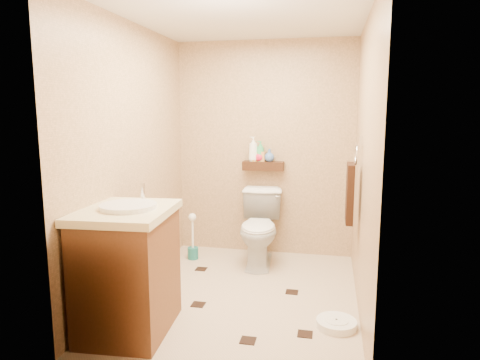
# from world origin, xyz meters

# --- Properties ---
(ground) EXTENTS (2.50, 2.50, 0.00)m
(ground) POSITION_xyz_m (0.00, 0.00, 0.00)
(ground) COLOR #CBAF94
(ground) RESTS_ON ground
(wall_back) EXTENTS (2.00, 0.04, 2.40)m
(wall_back) POSITION_xyz_m (0.00, 1.25, 1.20)
(wall_back) COLOR tan
(wall_back) RESTS_ON ground
(wall_front) EXTENTS (2.00, 0.04, 2.40)m
(wall_front) POSITION_xyz_m (0.00, -1.25, 1.20)
(wall_front) COLOR tan
(wall_front) RESTS_ON ground
(wall_left) EXTENTS (0.04, 2.50, 2.40)m
(wall_left) POSITION_xyz_m (-1.00, 0.00, 1.20)
(wall_left) COLOR tan
(wall_left) RESTS_ON ground
(wall_right) EXTENTS (0.04, 2.50, 2.40)m
(wall_right) POSITION_xyz_m (1.00, 0.00, 1.20)
(wall_right) COLOR tan
(wall_right) RESTS_ON ground
(ceiling) EXTENTS (2.00, 2.50, 0.02)m
(ceiling) POSITION_xyz_m (0.00, 0.00, 2.40)
(ceiling) COLOR silver
(ceiling) RESTS_ON wall_back
(wall_shelf) EXTENTS (0.46, 0.14, 0.10)m
(wall_shelf) POSITION_xyz_m (0.00, 1.17, 1.02)
(wall_shelf) COLOR #3D2210
(wall_shelf) RESTS_ON wall_back
(floor_accents) EXTENTS (1.25, 1.44, 0.01)m
(floor_accents) POSITION_xyz_m (0.06, -0.05, 0.00)
(floor_accents) COLOR black
(floor_accents) RESTS_ON ground
(toilet) EXTENTS (0.50, 0.80, 0.78)m
(toilet) POSITION_xyz_m (0.02, 0.83, 0.39)
(toilet) COLOR white
(toilet) RESTS_ON ground
(vanity) EXTENTS (0.68, 0.81, 1.08)m
(vanity) POSITION_xyz_m (-0.70, -0.77, 0.48)
(vanity) COLOR brown
(vanity) RESTS_ON ground
(bathroom_scale) EXTENTS (0.40, 0.40, 0.06)m
(bathroom_scale) POSITION_xyz_m (0.82, -0.41, 0.03)
(bathroom_scale) COLOR white
(bathroom_scale) RESTS_ON ground
(toilet_brush) EXTENTS (0.12, 0.12, 0.52)m
(toilet_brush) POSITION_xyz_m (-0.73, 0.82, 0.18)
(toilet_brush) COLOR #1A6867
(toilet_brush) RESTS_ON ground
(towel_ring) EXTENTS (0.12, 0.30, 0.76)m
(towel_ring) POSITION_xyz_m (0.91, 0.25, 0.95)
(towel_ring) COLOR silver
(towel_ring) RESTS_ON wall_right
(toilet_paper) EXTENTS (0.12, 0.11, 0.12)m
(toilet_paper) POSITION_xyz_m (-0.94, 0.65, 0.60)
(toilet_paper) COLOR white
(toilet_paper) RESTS_ON wall_left
(bottle_a) EXTENTS (0.14, 0.14, 0.28)m
(bottle_a) POSITION_xyz_m (-0.11, 1.17, 1.21)
(bottle_a) COLOR white
(bottle_a) RESTS_ON wall_shelf
(bottle_b) EXTENTS (0.10, 0.10, 0.16)m
(bottle_b) POSITION_xyz_m (-0.10, 1.17, 1.15)
(bottle_b) COLOR yellow
(bottle_b) RESTS_ON wall_shelf
(bottle_c) EXTENTS (0.14, 0.14, 0.14)m
(bottle_c) POSITION_xyz_m (-0.04, 1.17, 1.14)
(bottle_c) COLOR red
(bottle_c) RESTS_ON wall_shelf
(bottle_d) EXTENTS (0.09, 0.09, 0.23)m
(bottle_d) POSITION_xyz_m (-0.03, 1.17, 1.18)
(bottle_d) COLOR #39AD67
(bottle_d) RESTS_ON wall_shelf
(bottle_e) EXTENTS (0.09, 0.09, 0.17)m
(bottle_e) POSITION_xyz_m (-0.01, 1.17, 1.15)
(bottle_e) COLOR #C98943
(bottle_e) RESTS_ON wall_shelf
(bottle_f) EXTENTS (0.15, 0.15, 0.14)m
(bottle_f) POSITION_xyz_m (0.07, 1.17, 1.14)
(bottle_f) COLOR #476CB2
(bottle_f) RESTS_ON wall_shelf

